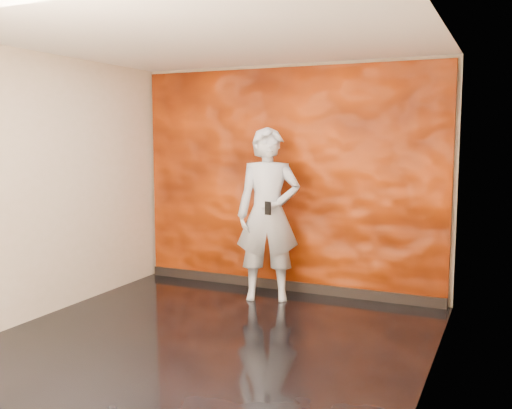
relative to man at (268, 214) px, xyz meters
name	(u,v)px	position (x,y,z in m)	size (l,w,h in m)	color
room	(210,193)	(0.05, -1.48, 0.39)	(4.02, 4.02, 2.81)	black
feature_wall	(287,181)	(0.05, 0.48, 0.37)	(3.90, 0.06, 2.75)	#CE4005
baseboard	(285,285)	(0.05, 0.44, -0.95)	(3.90, 0.04, 0.12)	black
man	(268,214)	(0.00, 0.00, 0.00)	(0.74, 0.49, 2.03)	#A1A8B2
phone	(268,208)	(0.12, -0.28, 0.11)	(0.08, 0.02, 0.15)	black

